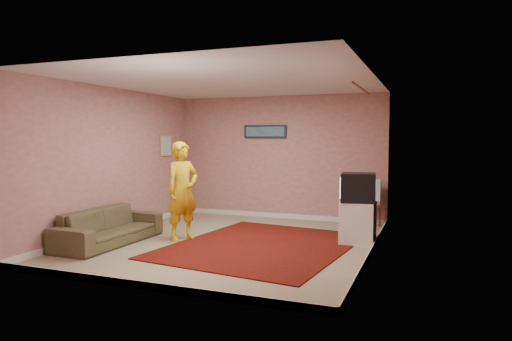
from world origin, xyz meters
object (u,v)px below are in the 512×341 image
at_px(sofa, 109,226).
at_px(chair_a, 369,199).
at_px(tv_cabinet, 358,223).
at_px(person, 183,191).
at_px(chair_b, 362,211).
at_px(crt_tv, 358,187).

bearing_deg(sofa, chair_a, -50.63).
distance_m(tv_cabinet, person, 2.93).
distance_m(tv_cabinet, chair_a, 1.56).
xyz_separation_m(chair_a, chair_b, (0.08, -1.40, -0.01)).
height_order(tv_cabinet, sofa, tv_cabinet).
xyz_separation_m(tv_cabinet, person, (-2.80, -0.73, 0.48)).
distance_m(crt_tv, chair_a, 1.60).
bearing_deg(chair_b, chair_a, -170.07).
xyz_separation_m(crt_tv, person, (-2.79, -0.73, -0.09)).
bearing_deg(chair_b, crt_tv, -13.69).
distance_m(tv_cabinet, chair_b, 0.23).
bearing_deg(chair_a, crt_tv, -75.23).
xyz_separation_m(crt_tv, chair_a, (-0.02, 1.55, -0.39)).
distance_m(tv_cabinet, crt_tv, 0.57).
distance_m(crt_tv, chair_b, 0.43).
bearing_deg(chair_a, chair_b, -72.88).
bearing_deg(chair_b, sofa, -60.57).
relative_size(crt_tv, sofa, 0.31).
relative_size(tv_cabinet, chair_a, 1.45).
distance_m(sofa, person, 1.30).
bearing_deg(chair_a, tv_cabinet, -75.02).
relative_size(tv_cabinet, chair_b, 1.49).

